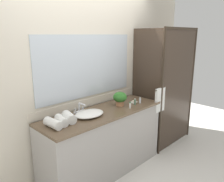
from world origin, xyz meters
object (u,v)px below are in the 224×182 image
(potted_plant, at_px, (120,98))
(soap_dish, at_px, (134,102))
(sink_basin, at_px, (89,114))
(faucet, at_px, (80,109))
(amenity_bottle_lotion, at_px, (140,100))
(rolled_towel_middle, at_px, (61,121))
(rolled_towel_near_edge, at_px, (53,123))
(rolled_towel_far_edge, at_px, (69,117))
(amenity_bottle_shampoo, at_px, (135,102))
(amenity_bottle_conditioner, at_px, (130,105))

(potted_plant, relative_size, soap_dish, 1.98)
(sink_basin, height_order, potted_plant, potted_plant)
(faucet, height_order, soap_dish, faucet)
(amenity_bottle_lotion, bearing_deg, rolled_towel_middle, 174.71)
(rolled_towel_near_edge, height_order, rolled_towel_far_edge, rolled_towel_far_edge)
(sink_basin, distance_m, soap_dish, 0.83)
(sink_basin, height_order, faucet, faucet)
(soap_dish, bearing_deg, rolled_towel_far_edge, 177.56)
(amenity_bottle_shampoo, bearing_deg, rolled_towel_middle, 174.31)
(amenity_bottle_shampoo, xyz_separation_m, rolled_towel_far_edge, (-1.05, 0.13, 0.01))
(amenity_bottle_conditioner, height_order, rolled_towel_near_edge, rolled_towel_near_edge)
(sink_basin, relative_size, potted_plant, 1.97)
(faucet, relative_size, rolled_towel_near_edge, 0.71)
(potted_plant, relative_size, amenity_bottle_lotion, 2.18)
(soap_dish, xyz_separation_m, rolled_towel_middle, (-1.23, 0.04, 0.04))
(rolled_towel_near_edge, bearing_deg, faucet, 20.98)
(amenity_bottle_lotion, bearing_deg, potted_plant, 156.25)
(faucet, height_order, rolled_towel_near_edge, faucet)
(amenity_bottle_shampoo, bearing_deg, rolled_towel_far_edge, 173.13)
(rolled_towel_middle, bearing_deg, rolled_towel_far_edge, 5.77)
(sink_basin, distance_m, amenity_bottle_lotion, 0.88)
(amenity_bottle_shampoo, bearing_deg, sink_basin, 172.07)
(rolled_towel_near_edge, relative_size, rolled_towel_far_edge, 1.10)
(amenity_bottle_conditioner, bearing_deg, amenity_bottle_shampoo, 16.74)
(soap_dish, distance_m, amenity_bottle_conditioner, 0.27)
(potted_plant, xyz_separation_m, amenity_bottle_conditioner, (0.01, -0.18, -0.07))
(amenity_bottle_lotion, bearing_deg, soap_dish, 119.56)
(sink_basin, xyz_separation_m, amenity_bottle_lotion, (0.88, -0.11, 0.01))
(faucet, distance_m, rolled_towel_near_edge, 0.54)
(amenity_bottle_conditioner, bearing_deg, rolled_towel_middle, 170.44)
(amenity_bottle_lotion, xyz_separation_m, amenity_bottle_shampoo, (-0.11, 0.00, 0.00))
(soap_dish, xyz_separation_m, amenity_bottle_lotion, (0.05, -0.08, 0.03))
(amenity_bottle_conditioner, distance_m, rolled_towel_far_edge, 0.90)
(amenity_bottle_lotion, bearing_deg, amenity_bottle_conditioner, -170.27)
(amenity_bottle_conditioner, relative_size, rolled_towel_far_edge, 0.40)
(sink_basin, xyz_separation_m, rolled_towel_middle, (-0.40, 0.01, 0.02))
(rolled_towel_middle, bearing_deg, amenity_bottle_lotion, -5.29)
(potted_plant, bearing_deg, soap_dish, -11.05)
(rolled_towel_middle, distance_m, rolled_towel_far_edge, 0.11)
(faucet, distance_m, rolled_towel_far_edge, 0.34)
(rolled_towel_near_edge, bearing_deg, amenity_bottle_lotion, -4.61)
(soap_dish, relative_size, rolled_towel_near_edge, 0.42)
(amenity_bottle_conditioner, height_order, rolled_towel_far_edge, rolled_towel_far_edge)
(sink_basin, distance_m, rolled_towel_middle, 0.40)
(amenity_bottle_lotion, height_order, amenity_bottle_shampoo, amenity_bottle_shampoo)
(potted_plant, height_order, amenity_bottle_shampoo, potted_plant)
(amenity_bottle_shampoo, bearing_deg, amenity_bottle_lotion, -1.23)
(faucet, height_order, amenity_bottle_shampoo, faucet)
(amenity_bottle_shampoo, xyz_separation_m, rolled_towel_near_edge, (-1.27, 0.11, 0.01))
(amenity_bottle_lotion, height_order, rolled_towel_near_edge, rolled_towel_near_edge)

